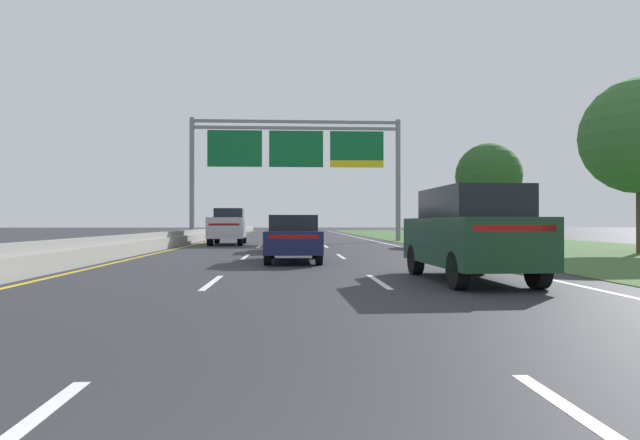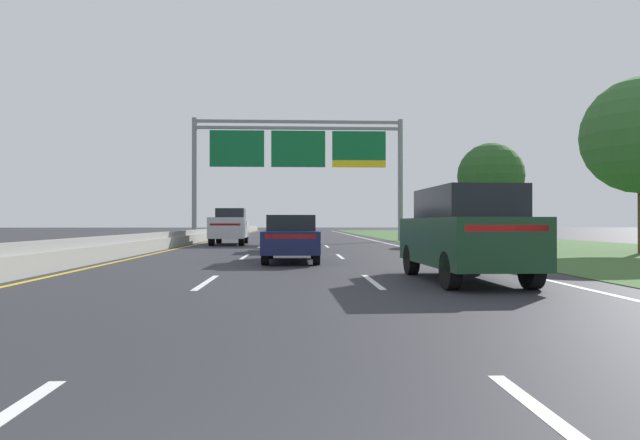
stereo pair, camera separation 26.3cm
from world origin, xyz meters
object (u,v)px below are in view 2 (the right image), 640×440
(pickup_truck_silver, at_px, (230,227))
(car_blue_centre_lane_sedan, at_px, (292,233))
(overhead_sign_gantry, at_px, (298,154))
(car_navy_centre_lane_sedan, at_px, (291,237))
(car_grey_centre_lane_sedan, at_px, (294,228))
(car_darkgreen_right_lane_suv, at_px, (464,233))
(roadside_tree_mid, at_px, (491,176))

(pickup_truck_silver, xyz_separation_m, car_blue_centre_lane_sedan, (3.85, -7.84, -0.26))
(overhead_sign_gantry, height_order, car_navy_centre_lane_sedan, overhead_sign_gantry)
(car_grey_centre_lane_sedan, height_order, car_blue_centre_lane_sedan, same)
(car_darkgreen_right_lane_suv, relative_size, roadside_tree_mid, 0.75)
(pickup_truck_silver, relative_size, car_darkgreen_right_lane_suv, 1.15)
(overhead_sign_gantry, relative_size, roadside_tree_mid, 2.37)
(overhead_sign_gantry, xyz_separation_m, roadside_tree_mid, (12.14, -4.92, -1.95))
(pickup_truck_silver, bearing_deg, car_darkgreen_right_lane_suv, -161.16)
(overhead_sign_gantry, bearing_deg, car_grey_centre_lane_sedan, 91.90)
(pickup_truck_silver, height_order, roadside_tree_mid, roadside_tree_mid)
(pickup_truck_silver, relative_size, roadside_tree_mid, 0.86)
(car_darkgreen_right_lane_suv, height_order, roadside_tree_mid, roadside_tree_mid)
(car_blue_centre_lane_sedan, bearing_deg, car_navy_centre_lane_sedan, 178.76)
(car_grey_centre_lane_sedan, bearing_deg, car_navy_centre_lane_sedan, 179.69)
(car_navy_centre_lane_sedan, bearing_deg, car_blue_centre_lane_sedan, 0.51)
(overhead_sign_gantry, bearing_deg, car_blue_centre_lane_sedan, -91.44)
(overhead_sign_gantry, relative_size, car_blue_centre_lane_sedan, 3.39)
(roadside_tree_mid, bearing_deg, car_darkgreen_right_lane_suv, -111.43)
(pickup_truck_silver, height_order, car_blue_centre_lane_sedan, pickup_truck_silver)
(roadside_tree_mid, bearing_deg, car_blue_centre_lane_sedan, -145.84)
(car_navy_centre_lane_sedan, height_order, car_blue_centre_lane_sedan, same)
(pickup_truck_silver, xyz_separation_m, car_grey_centre_lane_sedan, (3.81, 16.84, -0.26))
(pickup_truck_silver, bearing_deg, car_blue_centre_lane_sedan, -155.46)
(car_darkgreen_right_lane_suv, xyz_separation_m, car_blue_centre_lane_sedan, (-3.98, 13.18, -0.28))
(car_navy_centre_lane_sedan, bearing_deg, overhead_sign_gantry, -0.54)
(pickup_truck_silver, xyz_separation_m, roadside_tree_mid, (16.32, 0.62, 3.19))
(overhead_sign_gantry, height_order, car_grey_centre_lane_sedan, overhead_sign_gantry)
(car_blue_centre_lane_sedan, bearing_deg, pickup_truck_silver, 24.72)
(overhead_sign_gantry, distance_m, car_navy_centre_lane_sedan, 20.95)
(overhead_sign_gantry, xyz_separation_m, car_darkgreen_right_lane_suv, (3.64, -26.57, -5.12))
(pickup_truck_silver, height_order, car_grey_centre_lane_sedan, pickup_truck_silver)
(car_grey_centre_lane_sedan, bearing_deg, roadside_tree_mid, -142.75)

